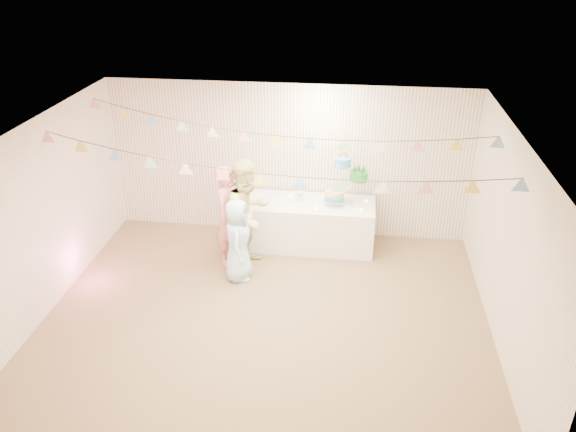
# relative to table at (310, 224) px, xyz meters

# --- Properties ---
(floor) EXTENTS (6.00, 6.00, 0.00)m
(floor) POSITION_rel_table_xyz_m (-0.41, -2.03, -0.39)
(floor) COLOR brown
(floor) RESTS_ON ground
(ceiling) EXTENTS (6.00, 6.00, 0.00)m
(ceiling) POSITION_rel_table_xyz_m (-0.41, -2.03, 2.21)
(ceiling) COLOR white
(ceiling) RESTS_ON ground
(back_wall) EXTENTS (6.00, 6.00, 0.00)m
(back_wall) POSITION_rel_table_xyz_m (-0.41, 0.47, 0.91)
(back_wall) COLOR white
(back_wall) RESTS_ON ground
(front_wall) EXTENTS (6.00, 6.00, 0.00)m
(front_wall) POSITION_rel_table_xyz_m (-0.41, -4.53, 0.91)
(front_wall) COLOR white
(front_wall) RESTS_ON ground
(left_wall) EXTENTS (5.00, 5.00, 0.00)m
(left_wall) POSITION_rel_table_xyz_m (-3.41, -2.03, 0.91)
(left_wall) COLOR white
(left_wall) RESTS_ON ground
(right_wall) EXTENTS (5.00, 5.00, 0.00)m
(right_wall) POSITION_rel_table_xyz_m (2.59, -2.03, 0.91)
(right_wall) COLOR white
(right_wall) RESTS_ON ground
(table) EXTENTS (2.08, 0.83, 0.78)m
(table) POSITION_rel_table_xyz_m (0.00, 0.00, 0.00)
(table) COLOR white
(table) RESTS_ON floor
(cake_stand) EXTENTS (0.74, 0.44, 0.83)m
(cake_stand) POSITION_rel_table_xyz_m (0.55, 0.05, 0.77)
(cake_stand) COLOR silver
(cake_stand) RESTS_ON table
(cake_bottom) EXTENTS (0.31, 0.31, 0.15)m
(cake_bottom) POSITION_rel_table_xyz_m (0.40, -0.01, 0.45)
(cake_bottom) COLOR #2891BB
(cake_bottom) RESTS_ON cake_stand
(cake_middle) EXTENTS (0.27, 0.27, 0.22)m
(cake_middle) POSITION_rel_table_xyz_m (0.73, 0.14, 0.72)
(cake_middle) COLOR #1E8B22
(cake_middle) RESTS_ON cake_stand
(cake_top_tier) EXTENTS (0.25, 0.25, 0.19)m
(cake_top_tier) POSITION_rel_table_xyz_m (0.49, 0.02, 0.99)
(cake_top_tier) COLOR #449DD6
(cake_top_tier) RESTS_ON cake_stand
(platter) EXTENTS (0.33, 0.33, 0.02)m
(platter) POSITION_rel_table_xyz_m (-0.61, -0.05, 0.37)
(platter) COLOR white
(platter) RESTS_ON table
(posy) EXTENTS (0.15, 0.15, 0.17)m
(posy) POSITION_rel_table_xyz_m (-0.18, 0.05, 0.45)
(posy) COLOR white
(posy) RESTS_ON table
(person_adult_a) EXTENTS (0.53, 0.67, 1.62)m
(person_adult_a) POSITION_rel_table_xyz_m (-1.20, -0.67, 0.42)
(person_adult_a) COLOR pink
(person_adult_a) RESTS_ON floor
(person_adult_b) EXTENTS (1.03, 1.09, 1.77)m
(person_adult_b) POSITION_rel_table_xyz_m (-0.89, -0.73, 0.49)
(person_adult_b) COLOR #E3DA8B
(person_adult_b) RESTS_ON floor
(person_child) EXTENTS (0.48, 0.67, 1.29)m
(person_child) POSITION_rel_table_xyz_m (-0.97, -1.12, 0.26)
(person_child) COLOR #B4E6FE
(person_child) RESTS_ON floor
(bunting_back) EXTENTS (5.60, 1.10, 0.40)m
(bunting_back) POSITION_rel_table_xyz_m (-0.41, -0.93, 1.96)
(bunting_back) COLOR pink
(bunting_back) RESTS_ON ceiling
(bunting_front) EXTENTS (5.60, 0.90, 0.36)m
(bunting_front) POSITION_rel_table_xyz_m (-0.41, -2.23, 1.93)
(bunting_front) COLOR #72A5E5
(bunting_front) RESTS_ON ceiling
(tealight_0) EXTENTS (0.04, 0.04, 0.03)m
(tealight_0) POSITION_rel_table_xyz_m (-0.80, -0.15, 0.41)
(tealight_0) COLOR #FFD88C
(tealight_0) RESTS_ON table
(tealight_1) EXTENTS (0.04, 0.04, 0.03)m
(tealight_1) POSITION_rel_table_xyz_m (-0.35, 0.18, 0.41)
(tealight_1) COLOR #FFD88C
(tealight_1) RESTS_ON table
(tealight_2) EXTENTS (0.04, 0.04, 0.03)m
(tealight_2) POSITION_rel_table_xyz_m (0.10, -0.22, 0.41)
(tealight_2) COLOR #FFD88C
(tealight_2) RESTS_ON table
(tealight_3) EXTENTS (0.04, 0.04, 0.03)m
(tealight_3) POSITION_rel_table_xyz_m (0.35, 0.22, 0.41)
(tealight_3) COLOR #FFD88C
(tealight_3) RESTS_ON table
(tealight_4) EXTENTS (0.04, 0.04, 0.03)m
(tealight_4) POSITION_rel_table_xyz_m (0.82, -0.18, 0.41)
(tealight_4) COLOR #FFD88C
(tealight_4) RESTS_ON table
(tealight_5) EXTENTS (0.04, 0.04, 0.03)m
(tealight_5) POSITION_rel_table_xyz_m (0.90, 0.15, 0.41)
(tealight_5) COLOR #FFD88C
(tealight_5) RESTS_ON table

